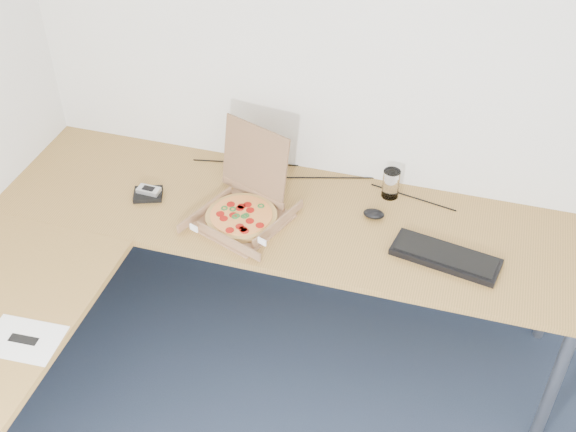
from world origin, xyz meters
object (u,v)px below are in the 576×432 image
(drinking_glass, at_px, (391,184))
(keyboard, at_px, (445,257))
(pizza_box, at_px, (243,211))
(wallet, at_px, (148,194))
(desk, at_px, (176,269))

(drinking_glass, relative_size, keyboard, 0.31)
(keyboard, bearing_deg, pizza_box, -170.34)
(drinking_glass, distance_m, keyboard, 0.45)
(drinking_glass, distance_m, wallet, 1.07)
(wallet, bearing_deg, pizza_box, -23.62)
(pizza_box, bearing_deg, drinking_glass, 50.87)
(pizza_box, relative_size, keyboard, 0.92)
(desk, xyz_separation_m, drinking_glass, (0.74, 0.67, 0.10))
(pizza_box, bearing_deg, keyboard, 19.81)
(pizza_box, bearing_deg, wallet, -162.46)
(drinking_glass, height_order, keyboard, drinking_glass)
(drinking_glass, bearing_deg, pizza_box, -149.91)
(desk, relative_size, wallet, 20.15)
(drinking_glass, bearing_deg, keyboard, -50.34)
(keyboard, xyz_separation_m, wallet, (-1.31, 0.04, -0.00))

